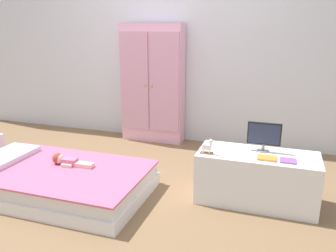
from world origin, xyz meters
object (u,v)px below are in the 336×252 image
Objects in this scene: wardrobe at (152,84)px; book_orange at (267,158)px; bed at (58,181)px; tv_stand at (256,178)px; book_purple at (288,161)px; rocking_horse_toy at (208,147)px; tv_monitor at (264,135)px; doll at (65,160)px.

wardrobe reaches higher than book_orange.
book_orange is (1.71, 0.29, 0.32)m from bed.
book_orange reaches higher than tv_stand.
tv_stand is 8.02× the size of book_purple.
rocking_horse_toy is at bearing -161.75° from tv_stand.
book_orange is 1.20× the size of book_purple.
rocking_horse_toy is (-0.38, -0.13, 0.27)m from tv_stand.
wardrobe is 2.10m from book_purple.
bed is 13.11× the size of book_purple.
tv_monitor is at bearing 25.53° from rocking_horse_toy.
doll is 0.27× the size of wardrobe.
doll is 1.60m from wardrobe.
doll is 3.30× the size of book_purple.
book_purple is at bearing -40.17° from tv_monitor.
tv_stand is 0.36m from tv_monitor.
wardrobe reaches higher than rocking_horse_toy.
book_orange is at bearing 4.07° from rocking_horse_toy.
rocking_horse_toy is (-0.41, -0.20, -0.08)m from tv_monitor.
book_purple is (1.60, -1.33, -0.29)m from wardrobe.
book_orange is at bearing -75.95° from tv_monitor.
wardrobe reaches higher than bed.
rocking_horse_toy is at bearing 7.16° from doll.
tv_stand is 0.25m from book_orange.
tv_monitor is 0.22m from book_orange.
tv_stand is (1.38, -1.23, -0.51)m from wardrobe.
bed is at bearing -164.85° from tv_monitor.
book_orange is (0.45, 0.03, -0.05)m from rocking_horse_toy.
book_orange is (1.69, 0.19, 0.17)m from doll.
wardrobe is (0.25, 1.52, 0.46)m from doll.
tv_stand is at bearing 13.09° from bed.
tv_monitor is 1.86× the size of book_orange.
book_orange is at bearing 9.53° from bed.
wardrobe reaches higher than doll.
tv_stand is 6.68× the size of book_orange.
book_orange is at bearing -42.53° from wardrobe.
rocking_horse_toy is 0.46m from book_orange.
tv_stand is 0.49m from rocking_horse_toy.
tv_monitor is (0.03, 0.07, 0.35)m from tv_stand.
doll is at bearing -99.22° from wardrobe.
book_purple is at bearing 3.04° from rocking_horse_toy.
doll is 3.12× the size of rocking_horse_toy.
book_orange is at bearing 6.33° from doll.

